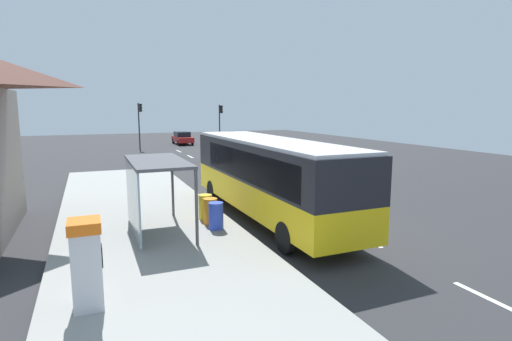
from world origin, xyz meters
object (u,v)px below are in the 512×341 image
Objects in this scene: bus at (268,174)px; traffic_light_near_side at (220,119)px; ticket_machine at (87,263)px; recycling_bin_orange at (210,211)px; recycling_bin_blue at (216,216)px; sedan_near at (182,138)px; traffic_light_far_side at (140,119)px; recycling_bin_yellow at (205,207)px; bus_shelter at (148,178)px; white_van at (225,145)px.

traffic_light_near_side is at bearing 76.03° from bus.
recycling_bin_orange is at bearing 50.58° from ticket_machine.
bus is at bearing 22.62° from recycling_bin_blue.
traffic_light_near_side is (3.20, -5.13, 2.35)m from sedan_near.
sedan_near reaches higher than recycling_bin_blue.
recycling_bin_orange is at bearing -92.09° from traffic_light_far_side.
sedan_near is (4.01, 34.13, -1.05)m from bus.
traffic_light_far_side reaches higher than ticket_machine.
bus is 2.78m from recycling_bin_yellow.
sedan_near reaches higher than recycling_bin_orange.
sedan_near is 7.35m from traffic_light_far_side.
ticket_machine is at bearing -129.42° from recycling_bin_orange.
bus_shelter reaches higher than recycling_bin_blue.
white_van is 12.13m from traffic_light_near_side.
ticket_machine is 0.48× the size of bus_shelter.
recycling_bin_orange is at bearing -172.29° from bus.
ticket_machine reaches higher than recycling_bin_blue.
traffic_light_far_side is at bearing 81.44° from ticket_machine.
recycling_bin_yellow is (-6.40, -17.10, -0.69)m from white_van.
traffic_light_near_side is at bearing 68.04° from bus_shelter.
sedan_near is 4.65× the size of recycling_bin_blue.
bus is 11.62× the size of recycling_bin_yellow.
recycling_bin_yellow is 0.19× the size of traffic_light_far_side.
recycling_bin_orange is (4.20, 5.11, -0.52)m from ticket_machine.
recycling_bin_orange is (-6.40, -17.80, -0.69)m from white_van.
ticket_machine is (-10.60, -22.91, -0.17)m from white_van.
recycling_bin_orange is 0.70m from recycling_bin_yellow.
bus_shelter is at bearing -111.96° from traffic_light_near_side.
ticket_machine is at bearing -112.16° from bus_shelter.
ticket_machine is 6.12m from recycling_bin_blue.
recycling_bin_orange is 0.20× the size of traffic_light_near_side.
recycling_bin_yellow is at bearing -92.14° from traffic_light_far_side.
sedan_near is 2.27× the size of ticket_machine.
bus_shelter reaches higher than recycling_bin_orange.
traffic_light_near_side is 31.89m from bus_shelter.
white_van is at bearing -105.98° from traffic_light_near_side.
traffic_light_near_side reaches higher than bus_shelter.
recycling_bin_blue is at bearing -92.05° from traffic_light_far_side.
recycling_bin_orange is 30.26m from traffic_light_far_side.
ticket_machine is 6.64m from recycling_bin_orange.
recycling_bin_yellow is at bearing 90.00° from recycling_bin_orange.
recycling_bin_yellow is at bearing -100.90° from sedan_near.
bus is at bearing -8.31° from recycling_bin_yellow.
bus is 2.50× the size of sedan_near.
bus_shelter is (-2.21, -0.93, 1.44)m from recycling_bin_yellow.
bus_shelter is (-8.71, -34.69, 1.31)m from sedan_near.
white_van reaches higher than recycling_bin_orange.
white_van is 1.12× the size of traffic_light_near_side.
recycling_bin_blue is at bearing -100.47° from sedan_near.
ticket_machine is 2.04× the size of recycling_bin_blue.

